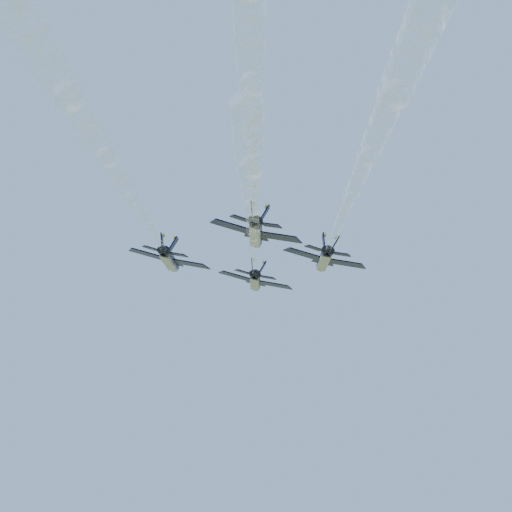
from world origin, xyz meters
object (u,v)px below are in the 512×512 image
(jet_lead, at_px, (255,281))
(jet_slot, at_px, (256,233))
(jet_right, at_px, (324,260))
(jet_left, at_px, (170,260))

(jet_lead, relative_size, jet_slot, 1.00)
(jet_lead, height_order, jet_right, same)
(jet_left, bearing_deg, jet_slot, -46.32)
(jet_lead, bearing_deg, jet_slot, -89.96)
(jet_lead, distance_m, jet_right, 15.48)
(jet_left, bearing_deg, jet_lead, 45.71)
(jet_lead, height_order, jet_slot, same)
(jet_right, distance_m, jet_slot, 15.30)
(jet_left, height_order, jet_slot, same)
(jet_lead, distance_m, jet_left, 16.86)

